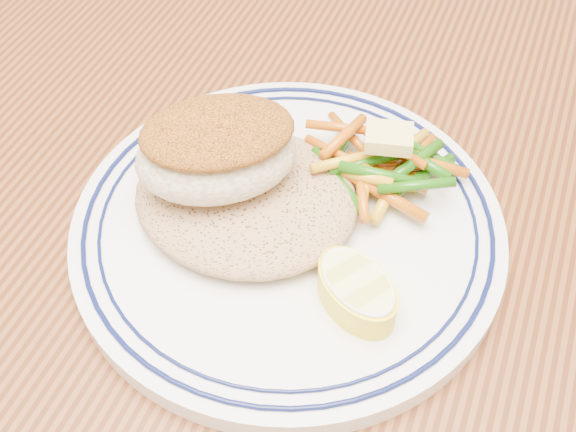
# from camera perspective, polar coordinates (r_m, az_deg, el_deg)

# --- Properties ---
(dining_table) EXTENTS (1.50, 0.90, 0.75)m
(dining_table) POSITION_cam_1_polar(r_m,az_deg,el_deg) (0.55, 1.41, -7.09)
(dining_table) COLOR #46210E
(dining_table) RESTS_ON ground
(plate) EXTENTS (0.27, 0.27, 0.02)m
(plate) POSITION_cam_1_polar(r_m,az_deg,el_deg) (0.45, 0.00, -0.86)
(plate) COLOR silver
(plate) RESTS_ON dining_table
(rice_pilaf) EXTENTS (0.14, 0.12, 0.03)m
(rice_pilaf) POSITION_cam_1_polar(r_m,az_deg,el_deg) (0.45, -3.37, 1.73)
(rice_pilaf) COLOR #9A744D
(rice_pilaf) RESTS_ON plate
(fish_fillet) EXTENTS (0.12, 0.11, 0.05)m
(fish_fillet) POSITION_cam_1_polar(r_m,az_deg,el_deg) (0.43, -5.67, 5.21)
(fish_fillet) COLOR beige
(fish_fillet) RESTS_ON rice_pilaf
(vegetable_pile) EXTENTS (0.11, 0.10, 0.03)m
(vegetable_pile) POSITION_cam_1_polar(r_m,az_deg,el_deg) (0.47, 7.53, 3.84)
(vegetable_pile) COLOR #C69315
(vegetable_pile) RESTS_ON plate
(butter_pat) EXTENTS (0.03, 0.03, 0.01)m
(butter_pat) POSITION_cam_1_polar(r_m,az_deg,el_deg) (0.46, 7.98, 6.14)
(butter_pat) COLOR #F3D577
(butter_pat) RESTS_ON vegetable_pile
(lemon_wedge) EXTENTS (0.07, 0.07, 0.02)m
(lemon_wedge) POSITION_cam_1_polar(r_m,az_deg,el_deg) (0.41, 5.45, -5.85)
(lemon_wedge) COLOR yellow
(lemon_wedge) RESTS_ON plate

